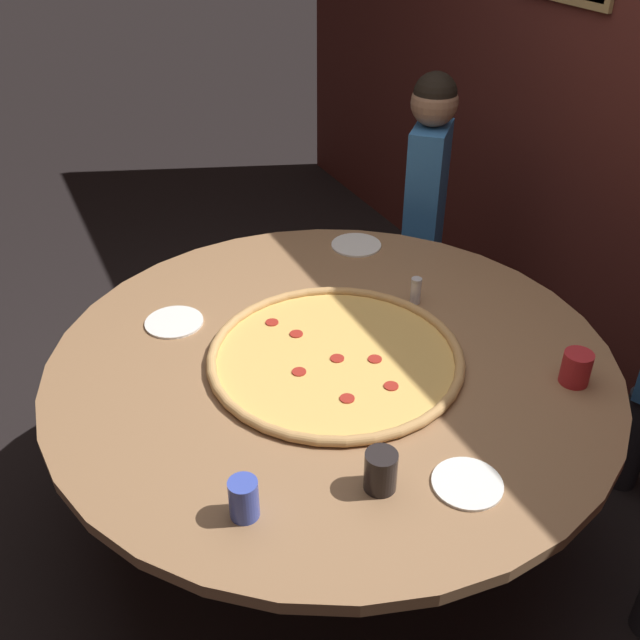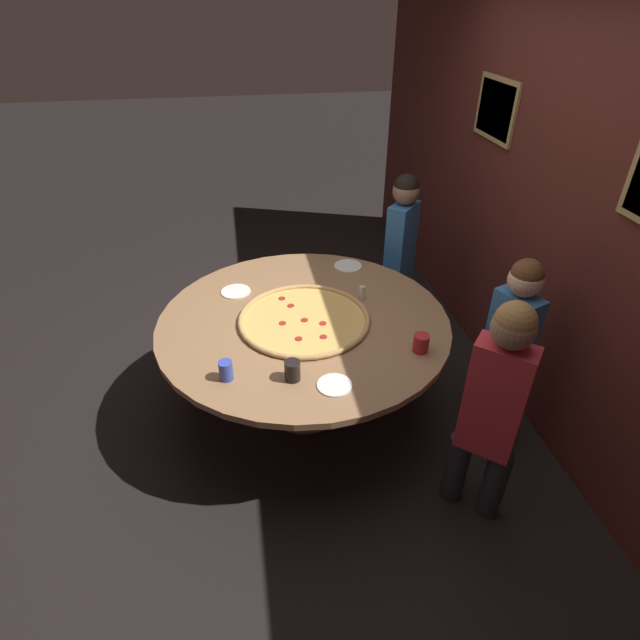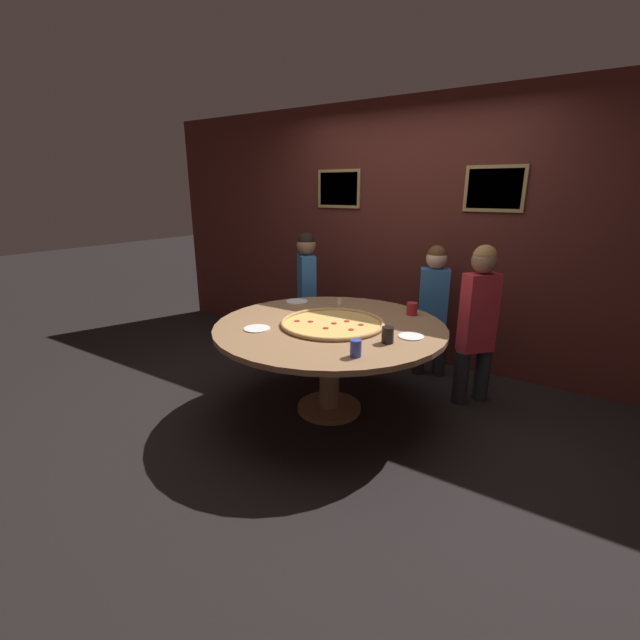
{
  "view_description": "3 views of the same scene",
  "coord_description": "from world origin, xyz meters",
  "px_view_note": "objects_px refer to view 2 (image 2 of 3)",
  "views": [
    {
      "loc": [
        1.62,
        -0.82,
        2.09
      ],
      "look_at": [
        -0.1,
        0.01,
        0.81
      ],
      "focal_mm": 40.0,
      "sensor_mm": 36.0,
      "label": 1
    },
    {
      "loc": [
        2.53,
        -0.34,
        2.45
      ],
      "look_at": [
        0.1,
        0.08,
        0.79
      ],
      "focal_mm": 28.0,
      "sensor_mm": 36.0,
      "label": 2
    },
    {
      "loc": [
        1.67,
        -2.69,
        1.75
      ],
      "look_at": [
        -0.07,
        -0.04,
        0.77
      ],
      "focal_mm": 24.0,
      "sensor_mm": 36.0,
      "label": 3
    }
  ],
  "objects_px": {
    "white_plate_beside_cup": "(236,291)",
    "diner_far_right": "(401,247)",
    "condiment_shaker": "(362,293)",
    "giant_pizza": "(303,319)",
    "drink_cup_far_right": "(226,370)",
    "diner_side_left": "(494,404)",
    "drink_cup_near_left": "(292,371)",
    "white_plate_right_side": "(334,385)",
    "diner_side_right": "(509,344)",
    "white_plate_near_front": "(348,266)",
    "dining_table": "(304,333)",
    "drink_cup_near_right": "(421,343)"
  },
  "relations": [
    {
      "from": "drink_cup_near_left",
      "to": "diner_side_left",
      "type": "distance_m",
      "value": 1.01
    },
    {
      "from": "giant_pizza",
      "to": "drink_cup_far_right",
      "type": "distance_m",
      "value": 0.66
    },
    {
      "from": "drink_cup_far_right",
      "to": "drink_cup_near_right",
      "type": "xyz_separation_m",
      "value": [
        -0.05,
        1.08,
        -0.0
      ]
    },
    {
      "from": "giant_pizza",
      "to": "drink_cup_far_right",
      "type": "height_order",
      "value": "drink_cup_far_right"
    },
    {
      "from": "dining_table",
      "to": "diner_far_right",
      "type": "height_order",
      "value": "diner_far_right"
    },
    {
      "from": "white_plate_near_front",
      "to": "diner_side_right",
      "type": "xyz_separation_m",
      "value": [
        1.06,
        0.72,
        -0.03
      ]
    },
    {
      "from": "drink_cup_far_right",
      "to": "giant_pizza",
      "type": "bearing_deg",
      "value": 134.48
    },
    {
      "from": "white_plate_right_side",
      "to": "giant_pizza",
      "type": "bearing_deg",
      "value": -173.52
    },
    {
      "from": "drink_cup_far_right",
      "to": "diner_side_right",
      "type": "relative_size",
      "value": 0.09
    },
    {
      "from": "drink_cup_near_right",
      "to": "white_plate_near_front",
      "type": "relative_size",
      "value": 0.52
    },
    {
      "from": "drink_cup_near_left",
      "to": "white_plate_right_side",
      "type": "distance_m",
      "value": 0.23
    },
    {
      "from": "white_plate_beside_cup",
      "to": "white_plate_near_front",
      "type": "distance_m",
      "value": 0.85
    },
    {
      "from": "diner_side_right",
      "to": "white_plate_right_side",
      "type": "bearing_deg",
      "value": 80.01
    },
    {
      "from": "drink_cup_far_right",
      "to": "condiment_shaker",
      "type": "distance_m",
      "value": 1.09
    },
    {
      "from": "dining_table",
      "to": "drink_cup_near_left",
      "type": "bearing_deg",
      "value": -14.13
    },
    {
      "from": "white_plate_right_side",
      "to": "white_plate_near_front",
      "type": "bearing_deg",
      "value": 164.3
    },
    {
      "from": "dining_table",
      "to": "drink_cup_near_right",
      "type": "bearing_deg",
      "value": 54.07
    },
    {
      "from": "condiment_shaker",
      "to": "drink_cup_far_right",
      "type": "bearing_deg",
      "value": -53.89
    },
    {
      "from": "drink_cup_near_right",
      "to": "diner_side_right",
      "type": "distance_m",
      "value": 0.55
    },
    {
      "from": "white_plate_near_front",
      "to": "drink_cup_near_left",
      "type": "bearing_deg",
      "value": -25.44
    },
    {
      "from": "white_plate_beside_cup",
      "to": "diner_side_left",
      "type": "relative_size",
      "value": 0.15
    },
    {
      "from": "drink_cup_far_right",
      "to": "diner_far_right",
      "type": "relative_size",
      "value": 0.08
    },
    {
      "from": "white_plate_beside_cup",
      "to": "diner_far_right",
      "type": "height_order",
      "value": "diner_far_right"
    },
    {
      "from": "drink_cup_far_right",
      "to": "diner_side_left",
      "type": "xyz_separation_m",
      "value": [
        0.44,
        1.27,
        -0.04
      ]
    },
    {
      "from": "drink_cup_far_right",
      "to": "white_plate_near_front",
      "type": "distance_m",
      "value": 1.43
    },
    {
      "from": "giant_pizza",
      "to": "white_plate_beside_cup",
      "type": "relative_size",
      "value": 4.11
    },
    {
      "from": "white_plate_right_side",
      "to": "white_plate_near_front",
      "type": "distance_m",
      "value": 1.31
    },
    {
      "from": "dining_table",
      "to": "diner_far_right",
      "type": "distance_m",
      "value": 1.23
    },
    {
      "from": "dining_table",
      "to": "diner_side_left",
      "type": "xyz_separation_m",
      "value": [
        0.93,
        0.8,
        0.13
      ]
    },
    {
      "from": "drink_cup_near_left",
      "to": "condiment_shaker",
      "type": "bearing_deg",
      "value": 142.37
    },
    {
      "from": "drink_cup_near_left",
      "to": "drink_cup_far_right",
      "type": "bearing_deg",
      "value": -100.52
    },
    {
      "from": "white_plate_right_side",
      "to": "diner_side_left",
      "type": "distance_m",
      "value": 0.79
    },
    {
      "from": "dining_table",
      "to": "white_plate_beside_cup",
      "type": "relative_size",
      "value": 9.11
    },
    {
      "from": "condiment_shaker",
      "to": "drink_cup_near_right",
      "type": "bearing_deg",
      "value": 17.93
    },
    {
      "from": "drink_cup_near_right",
      "to": "diner_far_right",
      "type": "height_order",
      "value": "diner_far_right"
    },
    {
      "from": "giant_pizza",
      "to": "dining_table",
      "type": "bearing_deg",
      "value": 168.57
    },
    {
      "from": "diner_side_left",
      "to": "giant_pizza",
      "type": "bearing_deg",
      "value": -7.64
    },
    {
      "from": "white_plate_beside_cup",
      "to": "diner_far_right",
      "type": "relative_size",
      "value": 0.15
    },
    {
      "from": "giant_pizza",
      "to": "white_plate_right_side",
      "type": "bearing_deg",
      "value": 6.48
    },
    {
      "from": "drink_cup_far_right",
      "to": "drink_cup_near_right",
      "type": "distance_m",
      "value": 1.08
    },
    {
      "from": "condiment_shaker",
      "to": "giant_pizza",
      "type": "bearing_deg",
      "value": -66.25
    },
    {
      "from": "condiment_shaker",
      "to": "diner_side_left",
      "type": "xyz_separation_m",
      "value": [
        1.08,
        0.39,
        -0.03
      ]
    },
    {
      "from": "drink_cup_near_left",
      "to": "dining_table",
      "type": "bearing_deg",
      "value": 165.87
    },
    {
      "from": "dining_table",
      "to": "diner_side_left",
      "type": "relative_size",
      "value": 1.34
    },
    {
      "from": "drink_cup_near_left",
      "to": "white_plate_near_front",
      "type": "distance_m",
      "value": 1.3
    },
    {
      "from": "diner_side_right",
      "to": "diner_far_right",
      "type": "distance_m",
      "value": 1.3
    },
    {
      "from": "giant_pizza",
      "to": "drink_cup_far_right",
      "type": "bearing_deg",
      "value": -45.52
    },
    {
      "from": "drink_cup_near_left",
      "to": "white_plate_right_side",
      "type": "relative_size",
      "value": 0.61
    },
    {
      "from": "diner_side_left",
      "to": "drink_cup_far_right",
      "type": "bearing_deg",
      "value": 21.74
    },
    {
      "from": "drink_cup_near_right",
      "to": "diner_far_right",
      "type": "xyz_separation_m",
      "value": [
        -1.27,
        0.29,
        -0.04
      ]
    }
  ]
}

